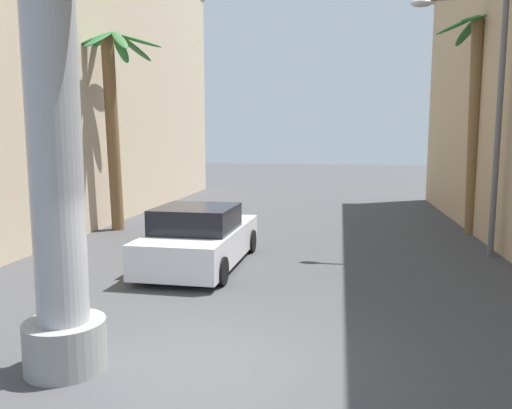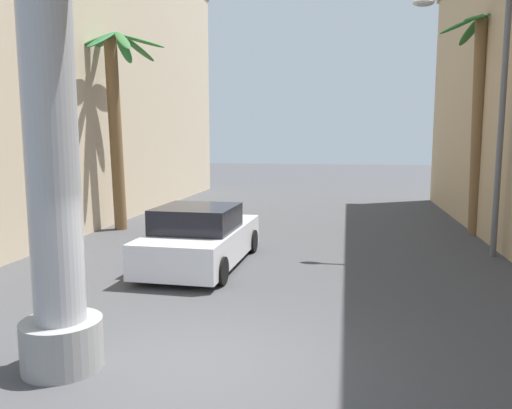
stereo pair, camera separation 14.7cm
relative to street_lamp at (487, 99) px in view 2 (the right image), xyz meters
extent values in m
plane|color=#424244|center=(-5.62, 2.12, -4.26)|extent=(90.23, 90.23, 0.00)
cube|color=#C6B293|center=(-16.18, 3.84, 1.48)|extent=(8.02, 24.64, 11.49)
cylinder|color=#9E9EA3|center=(-7.53, -8.26, 0.42)|extent=(0.70, 0.70, 9.36)
cylinder|color=gray|center=(-7.53, -8.26, -3.91)|extent=(1.12, 1.12, 0.70)
cylinder|color=#59595E|center=(0.38, 0.00, -0.75)|extent=(0.16, 0.16, 7.03)
ellipsoid|color=beige|center=(-1.73, 0.00, 2.52)|extent=(0.56, 0.28, 0.20)
cylinder|color=black|center=(-8.16, -0.66, -3.94)|extent=(0.24, 0.65, 0.64)
cylinder|color=black|center=(-6.24, -0.70, -3.94)|extent=(0.24, 0.65, 0.64)
cylinder|color=black|center=(-8.24, -3.93, -3.94)|extent=(0.24, 0.65, 0.64)
cylinder|color=black|center=(-6.32, -3.98, -3.94)|extent=(0.24, 0.65, 0.64)
cube|color=silver|center=(-7.24, -2.32, -3.70)|extent=(2.13, 4.73, 0.80)
cube|color=black|center=(-7.25, -2.67, -3.00)|extent=(1.90, 2.01, 0.60)
cylinder|color=brown|center=(0.58, 3.25, -0.76)|extent=(0.54, 0.40, 7.02)
ellipsoid|color=#22682D|center=(1.33, 3.25, 2.52)|extent=(1.39, 0.50, 0.84)
ellipsoid|color=#286A2D|center=(1.07, 3.74, 2.59)|extent=(1.22, 1.33, 0.61)
ellipsoid|color=#2C6B2D|center=(0.34, 3.88, 2.51)|extent=(0.78, 1.40, 0.85)
ellipsoid|color=#20772D|center=(-0.15, 3.04, 2.56)|extent=(1.46, 0.60, 0.71)
ellipsoid|color=#21762D|center=(0.15, 2.56, 2.63)|extent=(1.14, 1.42, 0.49)
ellipsoid|color=#275F2D|center=(1.07, 2.60, 2.54)|extent=(1.18, 1.30, 0.77)
cylinder|color=brown|center=(-11.51, 1.84, -0.97)|extent=(0.44, 0.74, 6.60)
ellipsoid|color=#30702D|center=(-10.55, 1.99, 2.20)|extent=(1.65, 0.64, 0.54)
ellipsoid|color=#30692D|center=(-10.94, 2.55, 2.09)|extent=(1.07, 1.48, 0.88)
ellipsoid|color=#23742D|center=(-11.47, 2.65, 2.08)|extent=(0.56, 1.53, 0.89)
ellipsoid|color=#2A742D|center=(-12.13, 2.10, 2.15)|extent=(1.61, 0.84, 0.68)
ellipsoid|color=#30642D|center=(-12.06, 1.43, 2.10)|extent=(1.50, 1.08, 0.82)
ellipsoid|color=#215D2D|center=(-11.48, 1.03, 2.10)|extent=(0.59, 1.56, 0.84)
ellipsoid|color=#2D612D|center=(-10.84, 1.20, 2.09)|extent=(1.22, 1.40, 0.87)
camera|label=1|loc=(-3.77, -14.39, -1.02)|focal=35.00mm
camera|label=2|loc=(-3.63, -14.37, -1.02)|focal=35.00mm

